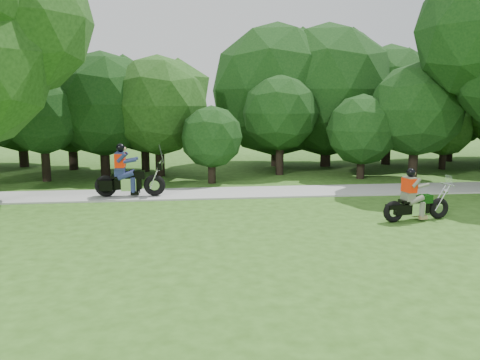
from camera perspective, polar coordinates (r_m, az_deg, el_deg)
name	(u,v)px	position (r m, az deg, el deg)	size (l,w,h in m)	color
ground	(330,261)	(10.77, 10.97, -9.62)	(100.00, 100.00, 0.00)	#2B4E16
walkway	(268,192)	(18.30, 3.45, -1.46)	(60.00, 2.20, 0.06)	#9A9A95
tree_line	(277,99)	(24.88, 4.55, 9.76)	(40.55, 11.48, 7.73)	black
chopper_motorcycle	(414,201)	(14.78, 20.43, -2.47)	(2.22, 0.75, 1.59)	black
touring_motorcycle	(125,177)	(17.64, -13.79, 0.32)	(2.57, 0.73, 1.96)	black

